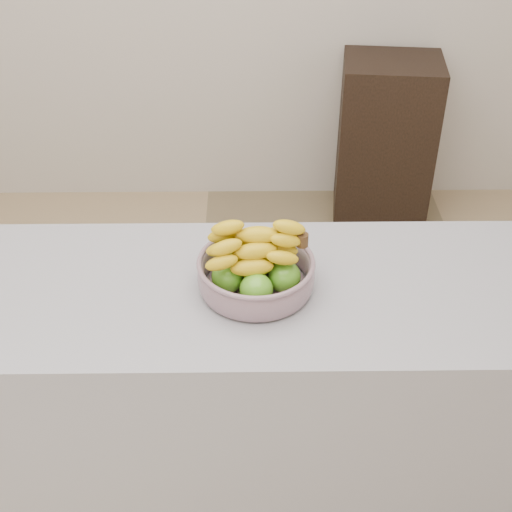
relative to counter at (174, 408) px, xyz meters
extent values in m
plane|color=tan|center=(0.00, -0.03, -0.45)|extent=(4.00, 4.00, 0.00)
cube|color=#929299|center=(0.00, 0.00, 0.00)|extent=(2.00, 0.60, 0.90)
cube|color=black|center=(0.90, 1.75, -0.04)|extent=(0.50, 0.42, 0.83)
cylinder|color=#909DAD|center=(0.24, 0.00, 0.46)|extent=(0.25, 0.25, 0.01)
torus|color=#909DAD|center=(0.24, 0.00, 0.53)|extent=(0.30, 0.30, 0.01)
sphere|color=#4BA01B|center=(0.24, -0.07, 0.50)|extent=(0.08, 0.08, 0.08)
sphere|color=#4BA01B|center=(0.31, -0.02, 0.50)|extent=(0.08, 0.08, 0.08)
sphere|color=#4BA01B|center=(0.28, 0.06, 0.50)|extent=(0.08, 0.08, 0.08)
sphere|color=#4BA01B|center=(0.20, 0.06, 0.50)|extent=(0.08, 0.08, 0.08)
sphere|color=#4BA01B|center=(0.17, -0.02, 0.50)|extent=(0.08, 0.08, 0.08)
ellipsoid|color=yellow|center=(0.23, -0.05, 0.55)|extent=(0.19, 0.07, 0.04)
ellipsoid|color=yellow|center=(0.23, 0.00, 0.55)|extent=(0.19, 0.04, 0.04)
ellipsoid|color=yellow|center=(0.23, 0.05, 0.55)|extent=(0.19, 0.07, 0.04)
ellipsoid|color=yellow|center=(0.24, -0.03, 0.58)|extent=(0.19, 0.08, 0.04)
ellipsoid|color=yellow|center=(0.24, 0.03, 0.58)|extent=(0.19, 0.08, 0.04)
ellipsoid|color=yellow|center=(0.25, 0.00, 0.61)|extent=(0.19, 0.04, 0.04)
cylinder|color=#402A14|center=(0.35, 0.00, 0.60)|extent=(0.03, 0.03, 0.03)
camera|label=1|loc=(0.22, -1.42, 1.60)|focal=50.00mm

